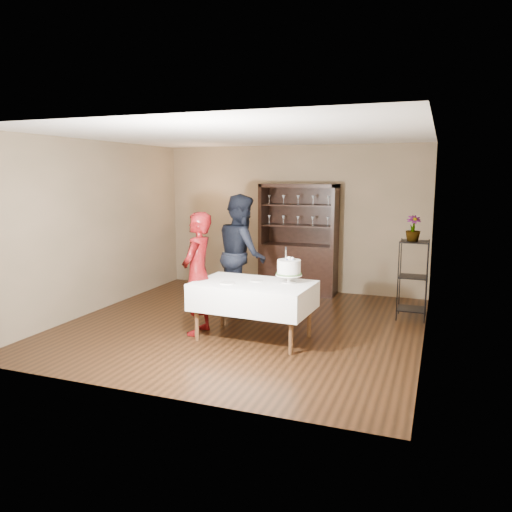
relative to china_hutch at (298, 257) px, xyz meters
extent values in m
plane|color=black|center=(-0.20, -2.25, -0.66)|extent=(5.00, 5.00, 0.00)
plane|color=silver|center=(-0.20, -2.25, 2.04)|extent=(5.00, 5.00, 0.00)
cube|color=brown|center=(-0.20, 0.25, 0.69)|extent=(5.00, 0.02, 2.70)
cube|color=brown|center=(-2.70, -2.25, 0.69)|extent=(0.02, 5.00, 2.70)
cube|color=brown|center=(2.30, -2.25, 0.69)|extent=(0.02, 5.00, 2.70)
cube|color=black|center=(0.00, -0.01, -0.21)|extent=(1.40, 0.48, 0.90)
cube|color=black|center=(0.00, 0.21, 0.79)|extent=(1.40, 0.03, 1.10)
cube|color=black|center=(0.00, -0.01, 1.31)|extent=(1.40, 0.48, 0.06)
cube|color=black|center=(0.00, -0.01, 0.59)|extent=(1.28, 0.42, 0.02)
cube|color=black|center=(0.00, -0.01, 0.96)|extent=(1.28, 0.42, 0.02)
cylinder|color=black|center=(1.88, -1.25, -0.06)|extent=(0.02, 0.02, 1.20)
cylinder|color=black|center=(2.28, -1.25, -0.06)|extent=(0.02, 0.02, 1.20)
cylinder|color=black|center=(1.88, -0.85, -0.06)|extent=(0.02, 0.02, 1.20)
cylinder|color=black|center=(2.28, -0.85, -0.06)|extent=(0.02, 0.02, 1.20)
cube|color=black|center=(2.08, -1.05, -0.51)|extent=(0.40, 0.40, 0.02)
cube|color=black|center=(2.08, -1.05, -0.01)|extent=(0.40, 0.40, 0.01)
cube|color=black|center=(2.08, -1.05, 0.52)|extent=(0.40, 0.40, 0.02)
cube|color=silver|center=(0.17, -2.78, -0.08)|extent=(1.58, 1.03, 0.35)
cylinder|color=#4E321C|center=(-0.51, -3.10, -0.30)|extent=(0.06, 0.06, 0.73)
cylinder|color=#4E321C|center=(0.81, -3.17, -0.30)|extent=(0.06, 0.06, 0.73)
cylinder|color=#4E321C|center=(-0.47, -2.38, -0.30)|extent=(0.06, 0.06, 0.73)
cylinder|color=#4E321C|center=(0.84, -2.45, -0.30)|extent=(0.06, 0.06, 0.73)
imported|color=#310604|center=(-0.63, -2.81, 0.17)|extent=(0.43, 0.63, 1.67)
imported|color=black|center=(-0.48, -1.60, 0.27)|extent=(1.09, 1.15, 1.87)
cylinder|color=white|center=(0.61, -2.62, 0.11)|extent=(0.19, 0.19, 0.01)
cylinder|color=white|center=(0.61, -2.62, 0.15)|extent=(0.05, 0.05, 0.10)
cylinder|color=white|center=(0.61, -2.62, 0.21)|extent=(0.35, 0.35, 0.01)
cylinder|color=#436D34|center=(0.61, -2.62, 0.22)|extent=(0.34, 0.34, 0.02)
cylinder|color=silver|center=(0.61, -2.62, 0.31)|extent=(0.31, 0.31, 0.19)
sphere|color=#5262B1|center=(0.64, -2.62, 0.42)|extent=(0.02, 0.02, 0.02)
cube|color=silver|center=(0.57, -2.64, 0.47)|extent=(0.02, 0.02, 0.13)
cube|color=black|center=(0.57, -2.64, 0.55)|extent=(0.02, 0.02, 0.05)
cylinder|color=white|center=(-0.12, -2.95, 0.11)|extent=(0.21, 0.21, 0.01)
cylinder|color=white|center=(0.18, -2.69, 0.11)|extent=(0.20, 0.20, 0.01)
imported|color=#436D34|center=(2.05, -1.08, 0.71)|extent=(0.27, 0.27, 0.38)
camera|label=1|loc=(2.44, -8.75, 1.50)|focal=35.00mm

